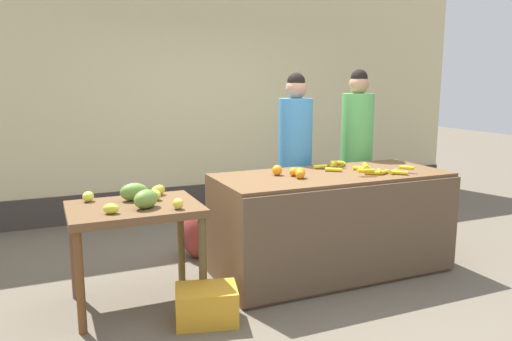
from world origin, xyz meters
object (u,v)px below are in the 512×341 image
at_px(vendor_woman_blue_shirt, 295,162).
at_px(produce_sack, 197,234).
at_px(produce_crate, 206,305).
at_px(vendor_woman_green_shirt, 356,155).

bearing_deg(vendor_woman_blue_shirt, produce_sack, 172.37).
distance_m(vendor_woman_blue_shirt, produce_crate, 1.95).
xyz_separation_m(vendor_woman_blue_shirt, produce_sack, (-1.00, 0.13, -0.67)).
relative_size(vendor_woman_blue_shirt, produce_crate, 4.10).
height_order(vendor_woman_blue_shirt, produce_sack, vendor_woman_blue_shirt).
relative_size(vendor_woman_blue_shirt, produce_sack, 3.74).
bearing_deg(vendor_woman_blue_shirt, produce_crate, -138.46).
height_order(vendor_woman_green_shirt, produce_crate, vendor_woman_green_shirt).
height_order(vendor_woman_blue_shirt, produce_crate, vendor_woman_blue_shirt).
distance_m(vendor_woman_blue_shirt, vendor_woman_green_shirt, 0.76).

